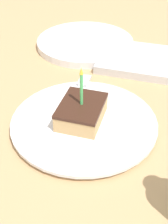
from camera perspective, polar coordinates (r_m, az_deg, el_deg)
The scene contains 6 objects.
ground_plane at distance 0.63m, azimuth -0.91°, elevation -2.52°, with size 2.40×2.40×0.04m.
plate at distance 0.60m, azimuth -0.00°, elevation -1.93°, with size 0.28×0.28×0.02m.
cake_slice at distance 0.58m, azimuth -0.45°, elevation 0.09°, with size 0.08×0.10×0.11m.
fork at distance 0.66m, azimuth -1.38°, elevation 3.18°, with size 0.02×0.19×0.00m.
side_plate at distance 0.90m, azimuth 0.21°, elevation 12.54°, with size 0.27×0.27×0.02m.
marble_board at distance 0.82m, azimuth 10.47°, elevation 9.28°, with size 0.21×0.17×0.02m.
Camera 1 is at (-0.15, 0.46, 0.39)m, focal length 50.00 mm.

